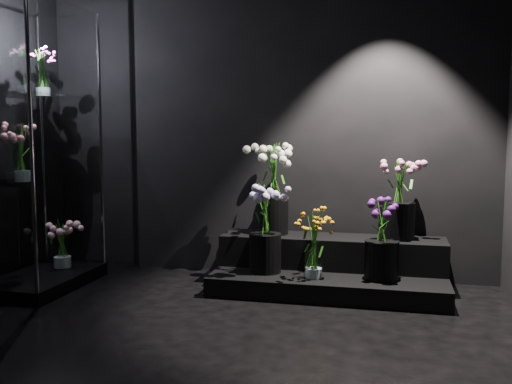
% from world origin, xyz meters
% --- Properties ---
extents(floor, '(4.00, 4.00, 0.00)m').
position_xyz_m(floor, '(0.00, 0.00, 0.00)').
color(floor, black).
rests_on(floor, ground).
extents(wall_back, '(4.00, 0.00, 4.00)m').
position_xyz_m(wall_back, '(0.00, 2.00, 1.40)').
color(wall_back, black).
rests_on(wall_back, floor).
extents(display_riser, '(1.83, 0.81, 0.41)m').
position_xyz_m(display_riser, '(0.64, 1.63, 0.17)').
color(display_riser, black).
rests_on(display_riser, floor).
extents(display_case, '(0.62, 1.03, 2.27)m').
position_xyz_m(display_case, '(-1.67, 1.14, 1.14)').
color(display_case, black).
rests_on(display_case, floor).
extents(bouquet_orange_bells, '(0.33, 0.33, 0.51)m').
position_xyz_m(bouquet_orange_bells, '(0.54, 1.35, 0.41)').
color(bouquet_orange_bells, white).
rests_on(bouquet_orange_bells, display_riser).
extents(bouquet_lilac, '(0.43, 0.43, 0.72)m').
position_xyz_m(bouquet_lilac, '(0.14, 1.44, 0.55)').
color(bouquet_lilac, black).
rests_on(bouquet_lilac, display_riser).
extents(bouquet_purple, '(0.35, 0.35, 0.60)m').
position_xyz_m(bouquet_purple, '(1.05, 1.43, 0.48)').
color(bouquet_purple, black).
rests_on(bouquet_purple, display_riser).
extents(bouquet_cream_roses, '(0.42, 0.42, 0.75)m').
position_xyz_m(bouquet_cream_roses, '(0.14, 1.76, 0.84)').
color(bouquet_cream_roses, black).
rests_on(bouquet_cream_roses, display_riser).
extents(bouquet_pink_roses, '(0.39, 0.39, 0.67)m').
position_xyz_m(bouquet_pink_roses, '(1.17, 1.77, 0.78)').
color(bouquet_pink_roses, black).
rests_on(bouquet_pink_roses, display_riser).
extents(bouquet_case_pink, '(0.35, 0.35, 0.44)m').
position_xyz_m(bouquet_case_pink, '(-1.66, 0.93, 1.12)').
color(bouquet_case_pink, white).
rests_on(bouquet_case_pink, display_case).
extents(bouquet_case_magenta, '(0.26, 0.26, 0.39)m').
position_xyz_m(bouquet_case_magenta, '(-1.68, 1.26, 1.75)').
color(bouquet_case_magenta, white).
rests_on(bouquet_case_magenta, display_case).
extents(bouquet_case_base_pink, '(0.41, 0.41, 0.42)m').
position_xyz_m(bouquet_case_base_pink, '(-1.64, 1.39, 0.33)').
color(bouquet_case_base_pink, white).
rests_on(bouquet_case_base_pink, display_case).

